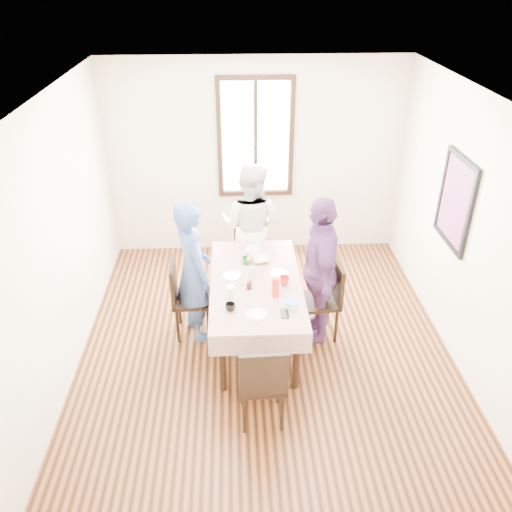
# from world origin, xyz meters

# --- Properties ---
(ground) EXTENTS (4.50, 4.50, 0.00)m
(ground) POSITION_xyz_m (0.00, 0.00, 0.00)
(ground) COLOR black
(ground) RESTS_ON ground
(back_wall) EXTENTS (4.00, 0.00, 4.00)m
(back_wall) POSITION_xyz_m (0.00, 2.25, 1.35)
(back_wall) COLOR beige
(back_wall) RESTS_ON ground
(right_wall) EXTENTS (0.00, 4.50, 4.50)m
(right_wall) POSITION_xyz_m (2.00, 0.00, 1.35)
(right_wall) COLOR beige
(right_wall) RESTS_ON ground
(window_frame) EXTENTS (1.02, 0.06, 1.62)m
(window_frame) POSITION_xyz_m (0.00, 2.23, 1.65)
(window_frame) COLOR black
(window_frame) RESTS_ON back_wall
(window_pane) EXTENTS (0.90, 0.02, 1.50)m
(window_pane) POSITION_xyz_m (0.00, 2.24, 1.65)
(window_pane) COLOR white
(window_pane) RESTS_ON back_wall
(art_poster) EXTENTS (0.04, 0.76, 0.96)m
(art_poster) POSITION_xyz_m (1.98, 0.30, 1.55)
(art_poster) COLOR red
(art_poster) RESTS_ON right_wall
(dining_table) EXTENTS (0.84, 1.68, 0.75)m
(dining_table) POSITION_xyz_m (-0.10, 0.10, 0.38)
(dining_table) COLOR black
(dining_table) RESTS_ON ground
(tablecloth) EXTENTS (0.96, 1.80, 0.01)m
(tablecloth) POSITION_xyz_m (-0.10, 0.10, 0.76)
(tablecloth) COLOR #5A120D
(tablecloth) RESTS_ON dining_table
(chair_left) EXTENTS (0.43, 0.43, 0.91)m
(chair_left) POSITION_xyz_m (-0.79, 0.26, 0.46)
(chair_left) COLOR black
(chair_left) RESTS_ON ground
(chair_right) EXTENTS (0.46, 0.46, 0.91)m
(chair_right) POSITION_xyz_m (0.60, 0.15, 0.46)
(chair_right) COLOR black
(chair_right) RESTS_ON ground
(chair_far) EXTENTS (0.44, 0.44, 0.91)m
(chair_far) POSITION_xyz_m (-0.10, 1.26, 0.46)
(chair_far) COLOR black
(chair_far) RESTS_ON ground
(chair_near) EXTENTS (0.43, 0.43, 0.91)m
(chair_near) POSITION_xyz_m (-0.10, -1.06, 0.46)
(chair_near) COLOR black
(chair_near) RESTS_ON ground
(person_left) EXTENTS (0.60, 0.70, 1.63)m
(person_left) POSITION_xyz_m (-0.78, 0.26, 0.81)
(person_left) COLOR #395593
(person_left) RESTS_ON ground
(person_far) EXTENTS (0.98, 0.87, 1.65)m
(person_far) POSITION_xyz_m (-0.10, 1.23, 0.83)
(person_far) COLOR silver
(person_far) RESTS_ON ground
(person_right) EXTENTS (0.42, 1.00, 1.70)m
(person_right) POSITION_xyz_m (0.58, 0.15, 0.85)
(person_right) COLOR #61366D
(person_right) RESTS_ON ground
(mug_black) EXTENTS (0.13, 0.13, 0.08)m
(mug_black) POSITION_xyz_m (-0.37, -0.41, 0.80)
(mug_black) COLOR black
(mug_black) RESTS_ON tablecloth
(mug_flag) EXTENTS (0.13, 0.13, 0.10)m
(mug_flag) POSITION_xyz_m (0.20, 0.02, 0.81)
(mug_flag) COLOR red
(mug_flag) RESTS_ON tablecloth
(mug_green) EXTENTS (0.13, 0.13, 0.08)m
(mug_green) POSITION_xyz_m (-0.18, 0.47, 0.80)
(mug_green) COLOR #0C7226
(mug_green) RESTS_ON tablecloth
(serving_bowl) EXTENTS (0.25, 0.25, 0.05)m
(serving_bowl) POSITION_xyz_m (-0.03, 0.51, 0.79)
(serving_bowl) COLOR white
(serving_bowl) RESTS_ON tablecloth
(juice_carton) EXTENTS (0.07, 0.07, 0.21)m
(juice_carton) POSITION_xyz_m (0.09, -0.18, 0.87)
(juice_carton) COLOR red
(juice_carton) RESTS_ON tablecloth
(butter_tub) EXTENTS (0.12, 0.12, 0.06)m
(butter_tub) POSITION_xyz_m (0.23, -0.39, 0.79)
(butter_tub) COLOR white
(butter_tub) RESTS_ON tablecloth
(jam_jar) EXTENTS (0.06, 0.06, 0.08)m
(jam_jar) POSITION_xyz_m (-0.17, -0.04, 0.80)
(jam_jar) COLOR black
(jam_jar) RESTS_ON tablecloth
(drinking_glass) EXTENTS (0.08, 0.08, 0.11)m
(drinking_glass) POSITION_xyz_m (-0.37, -0.16, 0.82)
(drinking_glass) COLOR silver
(drinking_glass) RESTS_ON tablecloth
(smartphone) EXTENTS (0.08, 0.16, 0.01)m
(smartphone) POSITION_xyz_m (0.15, -0.49, 0.77)
(smartphone) COLOR black
(smartphone) RESTS_ON tablecloth
(flower_vase) EXTENTS (0.07, 0.07, 0.15)m
(flower_vase) POSITION_xyz_m (-0.13, 0.16, 0.83)
(flower_vase) COLOR silver
(flower_vase) RESTS_ON tablecloth
(plate_left) EXTENTS (0.20, 0.20, 0.01)m
(plate_left) POSITION_xyz_m (-0.35, 0.21, 0.77)
(plate_left) COLOR white
(plate_left) RESTS_ON tablecloth
(plate_right) EXTENTS (0.20, 0.20, 0.01)m
(plate_right) POSITION_xyz_m (0.16, 0.23, 0.77)
(plate_right) COLOR white
(plate_right) RESTS_ON tablecloth
(plate_far) EXTENTS (0.20, 0.20, 0.01)m
(plate_far) POSITION_xyz_m (-0.09, 0.78, 0.77)
(plate_far) COLOR white
(plate_far) RESTS_ON tablecloth
(plate_near) EXTENTS (0.20, 0.20, 0.01)m
(plate_near) POSITION_xyz_m (-0.12, -0.50, 0.77)
(plate_near) COLOR white
(plate_near) RESTS_ON tablecloth
(butter_lid) EXTENTS (0.12, 0.12, 0.01)m
(butter_lid) POSITION_xyz_m (0.23, -0.39, 0.83)
(butter_lid) COLOR blue
(butter_lid) RESTS_ON butter_tub
(flower_bunch) EXTENTS (0.09, 0.09, 0.10)m
(flower_bunch) POSITION_xyz_m (-0.13, 0.16, 0.96)
(flower_bunch) COLOR yellow
(flower_bunch) RESTS_ON flower_vase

